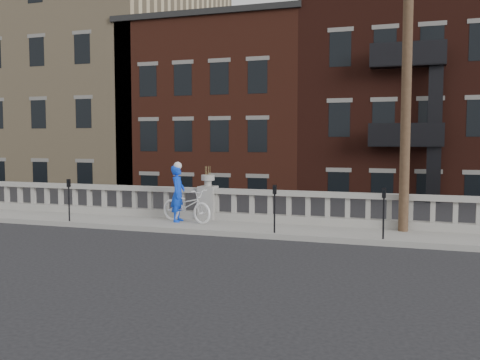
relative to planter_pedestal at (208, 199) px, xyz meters
The scene contains 11 objects.
ground 4.04m from the planter_pedestal, 90.00° to the right, with size 120.00×120.00×0.00m, color black.
sidewalk 1.21m from the planter_pedestal, 90.00° to the right, with size 32.00×2.20×0.15m, color gray.
balustrade 0.19m from the planter_pedestal, ahead, with size 28.00×0.34×1.03m.
planter_pedestal is the anchor object (origin of this frame).
lower_level 19.19m from the planter_pedestal, 88.31° to the left, with size 80.00×44.00×20.80m.
utility_pole 7.61m from the planter_pedestal, ahead, with size 1.60×0.28×10.00m.
parking_meter_b 4.49m from the planter_pedestal, 156.36° to the right, with size 0.10×0.09×1.36m.
parking_meter_c 3.29m from the planter_pedestal, 33.19° to the right, with size 0.10×0.09×1.36m.
parking_meter_d 6.01m from the planter_pedestal, 17.43° to the right, with size 0.10×0.09×1.36m.
bicycle 0.91m from the planter_pedestal, 117.92° to the right, with size 0.70×2.02×1.06m, color white.
cyclist 1.09m from the planter_pedestal, 132.74° to the right, with size 0.66×0.43×1.81m, color blue.
Camera 1 is at (6.59, -12.35, 2.80)m, focal length 40.00 mm.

